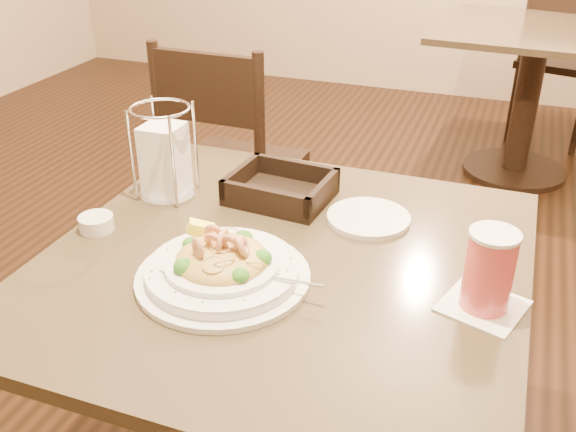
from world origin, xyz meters
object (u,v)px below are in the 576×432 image
(dining_chair_far, at_px, (561,55))
(napkin_caddy, at_px, (165,158))
(bread_basket, at_px, (281,190))
(side_plate, at_px, (368,218))
(background_table, at_px, (531,77))
(butter_ramekin, at_px, (96,223))
(pasta_bowl, at_px, (223,266))
(main_table, at_px, (285,353))
(dining_chair_near, at_px, (228,162))
(drink_glass, at_px, (489,271))

(dining_chair_far, bearing_deg, napkin_caddy, 84.85)
(bread_basket, relative_size, side_plate, 1.30)
(background_table, bearing_deg, bread_basket, -103.81)
(background_table, height_order, napkin_caddy, napkin_caddy)
(dining_chair_far, bearing_deg, butter_ramekin, 85.02)
(background_table, height_order, pasta_bowl, pasta_bowl)
(bread_basket, bearing_deg, main_table, -67.52)
(bread_basket, height_order, napkin_caddy, napkin_caddy)
(pasta_bowl, bearing_deg, dining_chair_near, 115.05)
(pasta_bowl, xyz_separation_m, butter_ramekin, (-0.32, 0.08, -0.01))
(main_table, bearing_deg, side_plate, 60.00)
(background_table, xyz_separation_m, dining_chair_far, (0.14, 0.53, -0.01))
(dining_chair_near, distance_m, napkin_caddy, 0.83)
(pasta_bowl, bearing_deg, side_plate, 58.09)
(background_table, bearing_deg, napkin_caddy, -109.52)
(main_table, bearing_deg, bread_basket, 112.48)
(background_table, height_order, side_plate, side_plate)
(dining_chair_near, bearing_deg, side_plate, 134.90)
(bread_basket, relative_size, butter_ramekin, 3.25)
(main_table, distance_m, side_plate, 0.33)
(dining_chair_near, height_order, drink_glass, dining_chair_near)
(pasta_bowl, distance_m, bread_basket, 0.34)
(drink_glass, bearing_deg, main_table, 175.50)
(main_table, height_order, butter_ramekin, butter_ramekin)
(pasta_bowl, bearing_deg, butter_ramekin, 166.80)
(side_plate, xyz_separation_m, butter_ramekin, (-0.52, -0.23, 0.01))
(dining_chair_near, height_order, bread_basket, dining_chair_near)
(background_table, relative_size, bread_basket, 4.20)
(drink_glass, relative_size, side_plate, 0.91)
(dining_chair_far, bearing_deg, drink_glass, 99.77)
(side_plate, bearing_deg, drink_glass, -41.76)
(pasta_bowl, xyz_separation_m, side_plate, (0.19, 0.31, -0.02))
(dining_chair_near, xyz_separation_m, butter_ramekin, (0.14, -0.92, 0.26))
(dining_chair_near, relative_size, bread_basket, 4.05)
(main_table, xyz_separation_m, butter_ramekin, (-0.40, -0.03, 0.25))
(main_table, xyz_separation_m, background_table, (0.41, 2.30, 0.00))
(pasta_bowl, bearing_deg, drink_glass, 10.12)
(background_table, xyz_separation_m, butter_ramekin, (-0.81, -2.33, 0.25))
(main_table, xyz_separation_m, drink_glass, (0.37, -0.03, 0.31))
(dining_chair_far, height_order, napkin_caddy, napkin_caddy)
(pasta_bowl, bearing_deg, main_table, 54.79)
(drink_glass, xyz_separation_m, side_plate, (-0.26, 0.23, -0.07))
(side_plate, height_order, butter_ramekin, butter_ramekin)
(main_table, distance_m, napkin_caddy, 0.50)
(background_table, distance_m, pasta_bowl, 2.47)
(main_table, relative_size, butter_ramekin, 12.73)
(napkin_caddy, bearing_deg, background_table, 70.48)
(main_table, bearing_deg, napkin_caddy, 154.93)
(napkin_caddy, distance_m, side_plate, 0.47)
(dining_chair_far, distance_m, drink_glass, 2.89)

